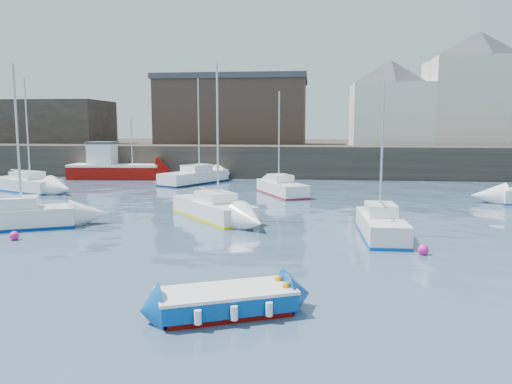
# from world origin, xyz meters

# --- Properties ---
(water) EXTENTS (220.00, 220.00, 0.00)m
(water) POSITION_xyz_m (0.00, 0.00, 0.00)
(water) COLOR #2D4760
(water) RESTS_ON ground
(quay_wall) EXTENTS (90.00, 5.00, 3.00)m
(quay_wall) POSITION_xyz_m (0.00, 35.00, 1.50)
(quay_wall) COLOR #28231E
(quay_wall) RESTS_ON ground
(land_strip) EXTENTS (90.00, 32.00, 2.80)m
(land_strip) POSITION_xyz_m (0.00, 53.00, 1.40)
(land_strip) COLOR #28231E
(land_strip) RESTS_ON ground
(bldg_east_a) EXTENTS (13.36, 13.36, 11.80)m
(bldg_east_a) POSITION_xyz_m (20.00, 42.00, 8.81)
(bldg_east_a) COLOR beige
(bldg_east_a) RESTS_ON land_strip
(bldg_east_d) EXTENTS (11.14, 11.14, 8.95)m
(bldg_east_d) POSITION_xyz_m (11.00, 41.50, 7.36)
(bldg_east_d) COLOR white
(bldg_east_d) RESTS_ON land_strip
(warehouse) EXTENTS (16.40, 10.40, 7.60)m
(warehouse) POSITION_xyz_m (-6.00, 43.00, 6.62)
(warehouse) COLOR #3D2D26
(warehouse) RESTS_ON land_strip
(bldg_west) EXTENTS (14.00, 8.00, 5.00)m
(bldg_west) POSITION_xyz_m (-28.00, 42.00, 5.30)
(bldg_west) COLOR #353028
(bldg_west) RESTS_ON land_strip
(blue_dinghy) EXTENTS (3.89, 2.83, 0.68)m
(blue_dinghy) POSITION_xyz_m (0.69, -1.11, 0.38)
(blue_dinghy) COLOR #7B0804
(blue_dinghy) RESTS_ON ground
(fishing_boat) EXTENTS (8.56, 3.67, 5.55)m
(fishing_boat) POSITION_xyz_m (-15.73, 31.48, 1.07)
(fishing_boat) COLOR #7B0804
(fishing_boat) RESTS_ON ground
(sailboat_a) EXTENTS (6.24, 4.28, 7.79)m
(sailboat_a) POSITION_xyz_m (-11.53, 8.61, 0.55)
(sailboat_a) COLOR white
(sailboat_a) RESTS_ON ground
(sailboat_b) EXTENTS (5.45, 6.16, 8.06)m
(sailboat_b) POSITION_xyz_m (-2.36, 12.46, 0.53)
(sailboat_b) COLOR white
(sailboat_b) RESTS_ON ground
(sailboat_c) EXTENTS (1.80, 5.29, 6.91)m
(sailboat_c) POSITION_xyz_m (5.97, 8.79, 0.53)
(sailboat_c) COLOR white
(sailboat_c) RESTS_ON ground
(sailboat_e) EXTENTS (6.79, 4.63, 8.39)m
(sailboat_e) POSITION_xyz_m (-18.65, 21.76, 0.55)
(sailboat_e) COLOR white
(sailboat_e) RESTS_ON ground
(sailboat_f) EXTENTS (4.12, 5.87, 7.35)m
(sailboat_f) POSITION_xyz_m (0.71, 22.01, 0.52)
(sailboat_f) COLOR white
(sailboat_f) RESTS_ON ground
(sailboat_h) EXTENTS (5.15, 7.16, 8.91)m
(sailboat_h) POSITION_xyz_m (-7.16, 28.33, 0.58)
(sailboat_h) COLOR white
(sailboat_h) RESTS_ON ground
(buoy_near) EXTENTS (0.40, 0.40, 0.40)m
(buoy_near) POSITION_xyz_m (-9.90, 6.36, 0.00)
(buoy_near) COLOR #FF1A94
(buoy_near) RESTS_ON ground
(buoy_mid) EXTENTS (0.42, 0.42, 0.42)m
(buoy_mid) POSITION_xyz_m (7.15, 5.77, 0.00)
(buoy_mid) COLOR #FF1A94
(buoy_mid) RESTS_ON ground
(buoy_far) EXTENTS (0.43, 0.43, 0.43)m
(buoy_far) POSITION_xyz_m (-2.29, 18.52, 0.00)
(buoy_far) COLOR #FF1A94
(buoy_far) RESTS_ON ground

